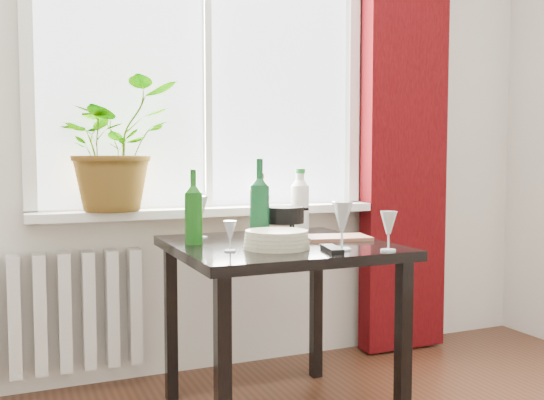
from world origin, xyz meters
name	(u,v)px	position (x,y,z in m)	size (l,w,h in m)	color
window	(206,55)	(0.00, 2.22, 1.60)	(1.72, 0.08, 1.62)	white
windowsill	(211,211)	(0.00, 2.15, 0.82)	(1.72, 0.20, 0.04)	white
curtain	(405,121)	(1.12, 2.12, 1.30)	(0.50, 0.12, 2.56)	#390507
radiator	(52,313)	(-0.75, 2.18, 0.38)	(0.80, 0.10, 0.55)	silver
table	(278,265)	(0.10, 1.55, 0.65)	(0.85, 0.85, 0.74)	black
potted_plant	(114,145)	(-0.47, 2.12, 1.15)	(0.54, 0.47, 0.60)	#41761F
wine_bottle_left	(194,206)	(-0.23, 1.64, 0.89)	(0.07, 0.07, 0.31)	#10490E
wine_bottle_right	(260,199)	(0.05, 1.62, 0.92)	(0.08, 0.08, 0.35)	#0C3F1C
bottle_amber	(261,203)	(0.13, 1.81, 0.88)	(0.07, 0.07, 0.29)	brown
cleaning_bottle	(300,199)	(0.36, 1.88, 0.89)	(0.09, 0.09, 0.30)	white
wineglass_front_right	(342,225)	(0.24, 1.27, 0.83)	(0.08, 0.08, 0.19)	#B3BBC1
wineglass_far_right	(389,231)	(0.39, 1.18, 0.82)	(0.07, 0.07, 0.15)	silver
wineglass_back_center	(262,214)	(0.14, 1.82, 0.83)	(0.08, 0.08, 0.19)	white
wineglass_back_left	(199,217)	(-0.16, 1.81, 0.83)	(0.08, 0.08, 0.19)	#B7BBC5
wineglass_front_left	(230,236)	(-0.16, 1.40, 0.80)	(0.05, 0.05, 0.12)	silver
plate_stack	(277,240)	(0.03, 1.40, 0.77)	(0.26, 0.26, 0.07)	beige
fondue_pot	(284,222)	(0.18, 1.67, 0.81)	(0.20, 0.18, 0.14)	black
tv_remote	(332,249)	(0.19, 1.26, 0.75)	(0.05, 0.16, 0.02)	black
cutting_board	(337,238)	(0.37, 1.54, 0.75)	(0.27, 0.17, 0.01)	#945A43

